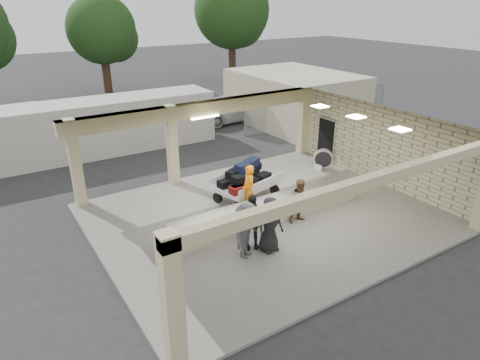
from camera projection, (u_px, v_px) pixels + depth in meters
ground at (265, 218)px, 16.00m from camera, size 120.00×120.00×0.00m
pavilion at (260, 178)px, 16.09m from camera, size 12.01×10.00×3.55m
baggage_counter at (273, 209)px, 15.38m from camera, size 8.20×0.58×0.98m
luggage_cart at (246, 180)px, 16.98m from camera, size 3.00×2.27×1.56m
drum_fan at (323, 159)px, 20.13m from camera, size 0.85×0.81×0.98m
baggage_handler at (248, 190)px, 15.82m from camera, size 0.50×0.75×1.91m
passenger_a at (300, 201)px, 15.28m from camera, size 0.81×0.39×1.64m
passenger_b at (251, 221)px, 13.60m from camera, size 1.18×0.83×1.90m
passenger_c at (246, 230)px, 13.12m from camera, size 1.26×0.95×1.87m
passenger_d at (270, 225)px, 13.47m from camera, size 0.92×0.41×1.85m
car_white_a at (233, 108)px, 28.59m from camera, size 5.71×2.90×1.60m
car_white_b at (300, 94)px, 33.11m from camera, size 4.87×2.01×1.51m
car_dark at (211, 103)px, 30.73m from camera, size 4.01×3.04×1.28m
container_white at (94, 127)px, 22.27m from camera, size 12.86×2.76×2.78m
fence at (321, 106)px, 28.01m from camera, size 12.06×0.06×2.03m
tree_mid at (105, 32)px, 35.45m from camera, size 6.00×5.60×8.00m
tree_right at (234, 14)px, 40.13m from camera, size 7.20×7.00×10.00m
adjacent_building at (294, 98)px, 27.82m from camera, size 6.00×8.00×3.20m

